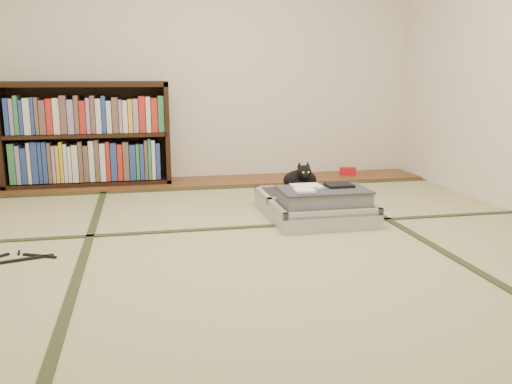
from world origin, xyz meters
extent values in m
plane|color=tan|center=(0.00, 0.00, 0.00)|extent=(4.50, 4.50, 0.00)
cube|color=brown|center=(0.00, 2.00, 0.01)|extent=(4.00, 0.50, 0.02)
cube|color=red|center=(1.34, 2.03, 0.06)|extent=(0.17, 0.12, 0.07)
plane|color=silver|center=(0.00, 2.25, 1.20)|extent=(4.00, 0.00, 4.00)
cube|color=#2D381E|center=(-1.00, 0.00, 0.00)|extent=(0.05, 4.50, 0.01)
cube|color=#2D381E|center=(1.00, 0.00, 0.00)|extent=(0.05, 4.50, 0.01)
cube|color=#2D381E|center=(0.00, 0.40, 0.00)|extent=(4.00, 0.05, 0.01)
cube|color=#2D381E|center=(0.00, 1.70, 0.00)|extent=(4.00, 0.05, 0.01)
cube|color=black|center=(-1.84, 2.07, 0.47)|extent=(0.04, 0.33, 0.94)
cube|color=black|center=(-0.43, 2.07, 0.47)|extent=(0.04, 0.33, 0.94)
cube|color=black|center=(-1.14, 2.07, 0.03)|extent=(1.45, 0.33, 0.04)
cube|color=black|center=(-1.14, 2.07, 0.91)|extent=(1.45, 0.33, 0.04)
cube|color=black|center=(-1.14, 2.07, 0.47)|extent=(1.39, 0.33, 0.03)
cube|color=black|center=(-1.14, 2.23, 0.47)|extent=(1.45, 0.02, 0.94)
cube|color=gray|center=(-1.14, 2.05, 0.25)|extent=(1.31, 0.23, 0.39)
cube|color=gray|center=(-1.14, 2.05, 0.66)|extent=(1.31, 0.23, 0.35)
cube|color=#A2A1A6|center=(0.52, 0.39, 0.06)|extent=(0.67, 0.45, 0.12)
cube|color=#2D2D34|center=(0.52, 0.39, 0.09)|extent=(0.60, 0.38, 0.09)
cube|color=#A2A1A6|center=(0.52, 0.18, 0.12)|extent=(0.67, 0.04, 0.04)
cube|color=#A2A1A6|center=(0.52, 0.59, 0.12)|extent=(0.67, 0.04, 0.04)
cube|color=#A2A1A6|center=(0.20, 0.39, 0.12)|extent=(0.04, 0.45, 0.04)
cube|color=#A2A1A6|center=(0.84, 0.39, 0.12)|extent=(0.04, 0.45, 0.04)
cube|color=#A2A1A6|center=(0.52, 0.84, 0.06)|extent=(0.67, 0.45, 0.12)
cube|color=#2D2D34|center=(0.52, 0.84, 0.09)|extent=(0.60, 0.38, 0.09)
cube|color=#A2A1A6|center=(0.52, 0.63, 0.12)|extent=(0.67, 0.04, 0.04)
cube|color=#A2A1A6|center=(0.52, 1.04, 0.12)|extent=(0.67, 0.04, 0.04)
cube|color=#A2A1A6|center=(0.20, 0.84, 0.12)|extent=(0.04, 0.45, 0.04)
cube|color=#A2A1A6|center=(0.84, 0.84, 0.12)|extent=(0.04, 0.45, 0.04)
cylinder|color=black|center=(0.52, 0.61, 0.13)|extent=(0.60, 0.02, 0.02)
cube|color=gray|center=(0.52, 0.39, 0.17)|extent=(0.57, 0.35, 0.12)
cube|color=#3B3B43|center=(0.52, 0.39, 0.24)|extent=(0.59, 0.37, 0.01)
cube|color=white|center=(0.41, 0.43, 0.26)|extent=(0.20, 0.16, 0.02)
cube|color=black|center=(0.65, 0.43, 0.26)|extent=(0.18, 0.14, 0.02)
cube|color=white|center=(0.36, 0.30, 0.26)|extent=(0.13, 0.11, 0.02)
cube|color=white|center=(0.33, 0.17, 0.06)|extent=(0.05, 0.01, 0.04)
cube|color=white|center=(0.43, 0.17, 0.05)|extent=(0.04, 0.01, 0.03)
cube|color=orange|center=(0.75, 0.17, 0.06)|extent=(0.04, 0.01, 0.03)
cube|color=#197F33|center=(0.68, 0.17, 0.08)|extent=(0.04, 0.01, 0.03)
ellipsoid|color=black|center=(0.50, 0.89, 0.21)|extent=(0.26, 0.17, 0.16)
ellipsoid|color=black|center=(0.50, 0.81, 0.19)|extent=(0.13, 0.09, 0.09)
ellipsoid|color=black|center=(0.50, 0.79, 0.29)|extent=(0.11, 0.10, 0.11)
sphere|color=black|center=(0.50, 0.74, 0.27)|extent=(0.05, 0.05, 0.05)
cone|color=black|center=(0.47, 0.80, 0.34)|extent=(0.04, 0.05, 0.05)
cone|color=black|center=(0.54, 0.80, 0.34)|extent=(0.04, 0.05, 0.05)
sphere|color=#A5BF33|center=(0.48, 0.74, 0.30)|extent=(0.02, 0.02, 0.02)
sphere|color=#A5BF33|center=(0.52, 0.74, 0.30)|extent=(0.02, 0.02, 0.02)
cylinder|color=black|center=(0.59, 0.97, 0.15)|extent=(0.16, 0.09, 0.03)
torus|color=white|center=(0.68, 0.91, 0.13)|extent=(0.09, 0.09, 0.01)
torus|color=white|center=(0.69, 0.90, 0.14)|extent=(0.08, 0.08, 0.01)
cube|color=black|center=(-1.36, -0.01, 0.01)|extent=(0.40, 0.14, 0.01)
cube|color=black|center=(-1.24, 0.05, 0.01)|extent=(0.19, 0.11, 0.01)
cylinder|color=black|center=(-1.36, 0.13, 0.01)|extent=(0.02, 0.07, 0.01)
camera|label=1|loc=(-0.65, -2.99, 0.98)|focal=38.00mm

